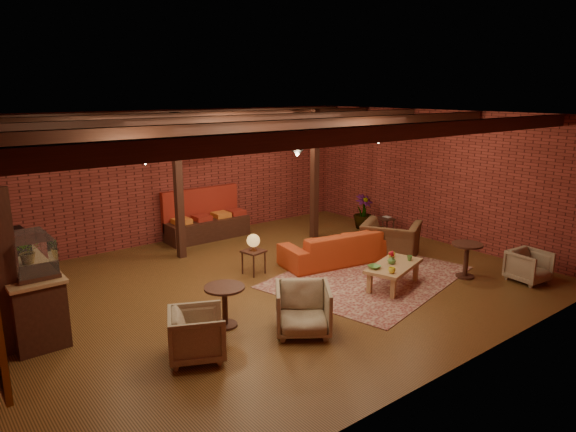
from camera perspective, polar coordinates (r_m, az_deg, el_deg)
floor at (r=9.99m, az=-1.82°, el=-7.61°), size 10.00×10.00×0.00m
ceiling at (r=9.31m, az=-1.97°, el=11.05°), size 10.00×8.00×0.02m
wall_back at (r=12.92m, az=-12.45°, el=4.36°), size 10.00×0.02×3.20m
wall_front at (r=6.82m, az=18.40°, el=-4.37°), size 10.00×0.02×3.20m
wall_right at (r=13.05m, az=16.18°, el=4.24°), size 0.02×8.00×3.20m
ceiling_beams at (r=9.32m, az=-1.97°, el=10.31°), size 9.80×6.40×0.22m
ceiling_pipe at (r=10.67m, az=-7.09°, el=9.42°), size 9.60×0.12×0.12m
post_left at (r=11.42m, az=-12.09°, el=3.17°), size 0.16×0.16×3.20m
post_right at (r=12.78m, az=2.98°, el=4.57°), size 0.16×0.16×3.20m
service_counter at (r=9.09m, az=-27.42°, el=-6.06°), size 0.80×2.50×1.60m
plant_counter at (r=9.17m, az=-27.34°, el=-3.12°), size 0.35×0.39×0.30m
banquette at (r=13.01m, az=-8.96°, el=-0.36°), size 2.10×0.70×1.00m
service_sign at (r=12.30m, az=-8.25°, el=7.61°), size 0.86×0.06×0.30m
ceiling_spotlights at (r=9.33m, az=-1.95°, el=8.97°), size 6.40×4.40×0.28m
rug at (r=10.48m, az=8.85°, el=-6.69°), size 4.34×3.67×0.01m
sofa at (r=11.15m, az=5.34°, el=-3.44°), size 2.54×1.33×0.70m
coffee_table at (r=9.92m, az=11.61°, el=-5.57°), size 1.46×1.02×0.70m
side_table_lamp at (r=10.37m, az=-3.87°, el=-3.09°), size 0.47×0.47×0.84m
round_table_left at (r=8.22m, az=-7.05°, el=-9.18°), size 0.64×0.64×0.67m
armchair_a at (r=7.40m, az=-10.08°, el=-12.55°), size 0.96×0.98×0.78m
armchair_b at (r=7.96m, az=1.67°, el=-10.07°), size 1.12×1.10×0.85m
armchair_right at (r=11.70m, az=11.37°, el=-1.94°), size 1.27×1.43×1.05m
side_table_book at (r=13.47m, az=10.74°, el=-0.33°), size 0.51×0.51×0.47m
round_table_right at (r=10.80m, az=19.22°, el=-4.10°), size 0.60×0.60×0.70m
armchair_far at (r=11.07m, az=25.20°, el=-4.92°), size 0.72×0.68×0.69m
plant_tall at (r=13.78m, az=8.50°, el=4.18°), size 1.59×1.59×2.76m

